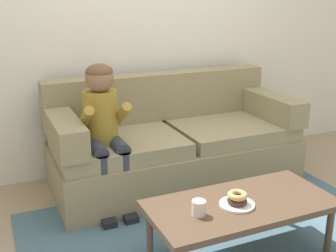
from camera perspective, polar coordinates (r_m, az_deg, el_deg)
ground at (r=3.05m, az=5.95°, el=-13.77°), size 10.00×10.00×0.00m
wall_back at (r=3.89m, az=-3.95°, el=14.78°), size 8.00×0.10×2.80m
area_rug at (r=2.87m, az=8.52°, el=-15.97°), size 2.56×2.03×0.01m
couch at (r=3.62m, az=0.68°, el=-2.61°), size 2.05×0.90×0.91m
coffee_table at (r=2.62m, az=9.90°, el=-10.86°), size 1.14×0.55×0.38m
person_child at (r=3.12m, az=-8.72°, el=0.36°), size 0.34×0.58×1.10m
plate at (r=2.56m, az=9.34°, el=-10.46°), size 0.21×0.21×0.01m
donut at (r=2.55m, az=9.37°, el=-9.96°), size 0.16×0.16×0.04m
donut_second at (r=2.53m, az=9.41°, el=-9.23°), size 0.16×0.16×0.04m
mug at (r=2.41m, az=4.19°, el=-11.03°), size 0.08×0.08×0.09m
toy_controller at (r=3.50m, az=15.29°, el=-9.53°), size 0.23×0.09×0.05m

